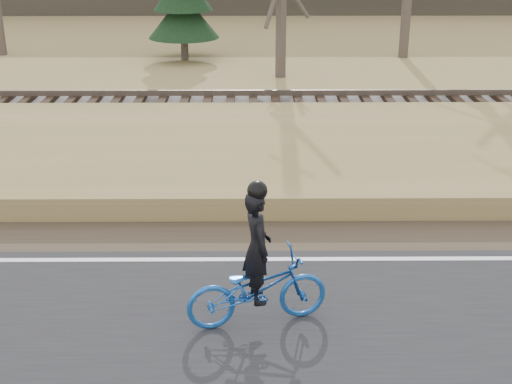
{
  "coord_description": "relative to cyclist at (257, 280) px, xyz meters",
  "views": [
    {
      "loc": [
        -1.26,
        -9.92,
        5.27
      ],
      "look_at": [
        -1.18,
        0.5,
        1.1
      ],
      "focal_mm": 50.0,
      "sensor_mm": 36.0,
      "label": 1
    }
  ],
  "objects": [
    {
      "name": "railroad",
      "position": [
        1.18,
        9.62,
        -0.17
      ],
      "size": [
        120.0,
        2.4,
        0.29
      ],
      "color": "black",
      "rests_on": "ballast"
    },
    {
      "name": "shoulder",
      "position": [
        1.18,
        2.82,
        -0.68
      ],
      "size": [
        120.0,
        1.6,
        0.04
      ],
      "primitive_type": "cube",
      "color": "#473A2B",
      "rests_on": "ground"
    },
    {
      "name": "ballast",
      "position": [
        1.18,
        9.62,
        -0.47
      ],
      "size": [
        120.0,
        3.0,
        0.45
      ],
      "primitive_type": "cube",
      "color": "slate",
      "rests_on": "ground"
    },
    {
      "name": "road",
      "position": [
        1.18,
        -0.88,
        -0.67
      ],
      "size": [
        120.0,
        6.0,
        0.06
      ],
      "primitive_type": "cube",
      "color": "black",
      "rests_on": "ground"
    },
    {
      "name": "embankment",
      "position": [
        1.18,
        5.82,
        -0.48
      ],
      "size": [
        120.0,
        5.0,
        0.44
      ],
      "primitive_type": "cube",
      "color": "olive",
      "rests_on": "ground"
    },
    {
      "name": "cyclist",
      "position": [
        0.0,
        0.0,
        0.0
      ],
      "size": [
        2.01,
        1.1,
        2.04
      ],
      "rotation": [
        0.0,
        0.0,
        1.81
      ],
      "color": "#164A9A",
      "rests_on": "road"
    },
    {
      "name": "edge_line",
      "position": [
        1.18,
        1.82,
        -0.63
      ],
      "size": [
        120.0,
        0.12,
        0.01
      ],
      "primitive_type": "cube",
      "color": "silver",
      "rests_on": "road"
    },
    {
      "name": "ground",
      "position": [
        1.18,
        1.62,
        -0.7
      ],
      "size": [
        120.0,
        120.0,
        0.0
      ],
      "primitive_type": "plane",
      "color": "olive",
      "rests_on": "ground"
    }
  ]
}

